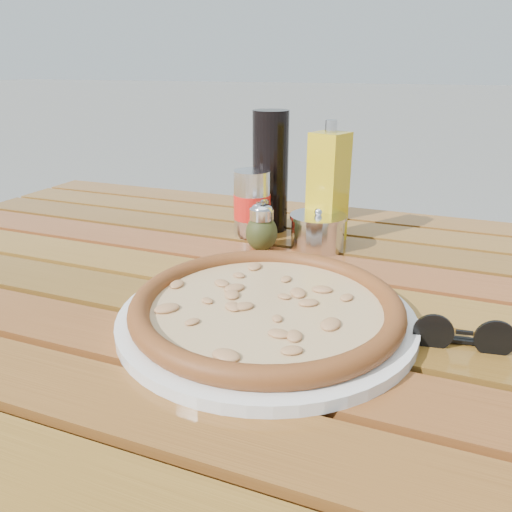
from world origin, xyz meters
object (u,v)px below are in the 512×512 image
(sunglasses, at_px, (463,336))
(dark_bottle, at_px, (270,172))
(pizza, at_px, (266,305))
(pepper_shaker, at_px, (258,217))
(table, at_px, (251,325))
(oregano_shaker, at_px, (262,228))
(soda_can, at_px, (252,204))
(plate, at_px, (266,317))
(olive_oil_cruet, at_px, (328,187))
(parmesan_tin, at_px, (318,231))

(sunglasses, bearing_deg, dark_bottle, 127.77)
(pizza, distance_m, pepper_shaker, 0.32)
(pizza, xyz_separation_m, dark_bottle, (-0.12, 0.35, 0.09))
(pizza, bearing_deg, dark_bottle, 109.22)
(table, distance_m, oregano_shaker, 0.17)
(soda_can, height_order, sunglasses, soda_can)
(soda_can, distance_m, sunglasses, 0.46)
(plate, distance_m, dark_bottle, 0.39)
(dark_bottle, bearing_deg, oregano_shaker, -77.01)
(oregano_shaker, bearing_deg, sunglasses, -34.02)
(pizza, bearing_deg, pepper_shaker, 113.02)
(pepper_shaker, height_order, sunglasses, pepper_shaker)
(olive_oil_cruet, bearing_deg, plate, -88.72)
(table, xyz_separation_m, sunglasses, (0.29, -0.09, 0.09))
(table, relative_size, pepper_shaker, 17.07)
(plate, relative_size, pepper_shaker, 4.39)
(plate, distance_m, oregano_shaker, 0.26)
(parmesan_tin, xyz_separation_m, sunglasses, (0.23, -0.26, -0.01))
(table, bearing_deg, parmesan_tin, 71.75)
(plate, bearing_deg, olive_oil_cruet, 91.28)
(plate, distance_m, pepper_shaker, 0.32)
(pepper_shaker, height_order, oregano_shaker, same)
(pizza, xyz_separation_m, parmesan_tin, (-0.01, 0.28, 0.01))
(parmesan_tin, bearing_deg, oregano_shaker, -153.52)
(pepper_shaker, height_order, dark_bottle, dark_bottle)
(oregano_shaker, xyz_separation_m, dark_bottle, (-0.03, 0.12, 0.07))
(dark_bottle, relative_size, sunglasses, 2.00)
(pepper_shaker, bearing_deg, parmesan_tin, -7.73)
(dark_bottle, bearing_deg, olive_oil_cruet, -13.07)
(table, height_order, sunglasses, sunglasses)
(table, xyz_separation_m, dark_bottle, (-0.06, 0.24, 0.19))
(pizza, distance_m, sunglasses, 0.22)
(dark_bottle, xyz_separation_m, parmesan_tin, (0.11, -0.07, -0.08))
(oregano_shaker, distance_m, soda_can, 0.08)
(dark_bottle, xyz_separation_m, sunglasses, (0.35, -0.33, -0.09))
(table, height_order, soda_can, soda_can)
(plate, distance_m, parmesan_tin, 0.28)
(dark_bottle, relative_size, olive_oil_cruet, 1.05)
(soda_can, height_order, olive_oil_cruet, olive_oil_cruet)
(oregano_shaker, bearing_deg, pizza, -67.90)
(olive_oil_cruet, bearing_deg, parmesan_tin, -93.94)
(pizza, relative_size, sunglasses, 3.20)
(pizza, relative_size, parmesan_tin, 2.80)
(pizza, distance_m, oregano_shaker, 0.26)
(table, distance_m, plate, 0.15)
(pizza, bearing_deg, sunglasses, 5.52)
(soda_can, bearing_deg, parmesan_tin, -10.43)
(table, bearing_deg, soda_can, 111.29)
(table, bearing_deg, plate, -59.88)
(dark_bottle, relative_size, soda_can, 1.83)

